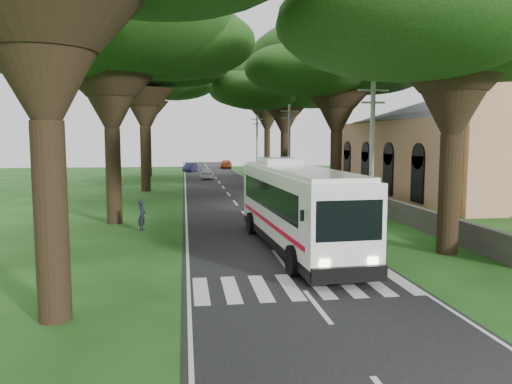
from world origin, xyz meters
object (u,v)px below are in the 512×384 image
object	(u,v)px
church	(443,139)
distant_car_b	(190,167)
pedestrian	(142,215)
coach_bus	(296,206)
distant_car_c	(226,164)
pole_near	(372,155)
pole_far	(257,144)
distant_car_a	(207,173)
pole_mid	(289,147)

from	to	relation	value
church	distant_car_b	bearing A→B (deg)	120.70
church	distant_car_b	world-z (taller)	church
distant_car_b	pedestrian	bearing A→B (deg)	-77.71
coach_bus	distant_car_c	size ratio (longest dim) A/B	2.78
pole_near	pole_far	distance (m)	40.00
church	coach_bus	bearing A→B (deg)	-133.21
pole_near	distant_car_b	world-z (taller)	pole_near
distant_car_a	coach_bus	bearing A→B (deg)	97.32
coach_bus	distant_car_b	size ratio (longest dim) A/B	3.32
distant_car_a	distant_car_b	world-z (taller)	distant_car_a
distant_car_b	pedestrian	world-z (taller)	pedestrian
pole_mid	distant_car_c	xyz separation A→B (m)	(-2.50, 38.01, -3.49)
pole_near	pedestrian	distance (m)	12.64
pedestrian	pole_far	bearing A→B (deg)	-7.18
distant_car_b	pole_near	bearing A→B (deg)	-64.32
church	pole_far	distance (m)	27.41
pole_mid	distant_car_c	distance (m)	38.25
distant_car_a	distant_car_b	xyz separation A→B (m)	(-1.89, 14.03, -0.06)
distant_car_a	pedestrian	size ratio (longest dim) A/B	2.44
distant_car_c	pedestrian	size ratio (longest dim) A/B	2.75
pole_near	pole_mid	size ratio (longest dim) A/B	1.00
distant_car_c	coach_bus	bearing A→B (deg)	94.06
distant_car_b	distant_car_a	bearing A→B (deg)	-66.15
church	pedestrian	bearing A→B (deg)	-153.23
pole_near	distant_car_a	size ratio (longest dim) A/B	1.96
church	distant_car_c	distance (m)	45.18
pole_far	distant_car_a	bearing A→B (deg)	-153.18
coach_bus	distant_car_a	size ratio (longest dim) A/B	3.13
pole_far	distant_car_c	size ratio (longest dim) A/B	1.75
pedestrian	distant_car_a	bearing A→B (deg)	1.84
pole_near	distant_car_c	size ratio (longest dim) A/B	1.75
distant_car_b	pedestrian	distance (m)	47.39
pole_far	distant_car_b	world-z (taller)	pole_far
pole_near	distant_car_b	xyz separation A→B (m)	(-8.50, 50.69, -3.52)
distant_car_a	distant_car_c	distance (m)	21.74
pole_mid	distant_car_b	world-z (taller)	pole_mid
pedestrian	distant_car_c	bearing A→B (deg)	0.98
pole_far	distant_car_c	world-z (taller)	pole_far
pole_far	distant_car_b	bearing A→B (deg)	128.49
distant_car_c	pole_far	bearing A→B (deg)	103.77
church	pole_near	world-z (taller)	church
pole_mid	pedestrian	xyz separation A→B (m)	(-11.70, -16.59, -3.35)
church	distant_car_b	distance (m)	41.09
distant_car_b	church	bearing A→B (deg)	-43.14
pole_near	pole_mid	world-z (taller)	same
pole_mid	distant_car_a	world-z (taller)	pole_mid
distant_car_b	distant_car_c	distance (m)	9.46
church	distant_car_b	xyz separation A→B (m)	(-20.86, 35.15, -4.25)
pole_far	pedestrian	distance (m)	38.56
church	distant_car_a	xyz separation A→B (m)	(-18.97, 21.12, -4.19)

